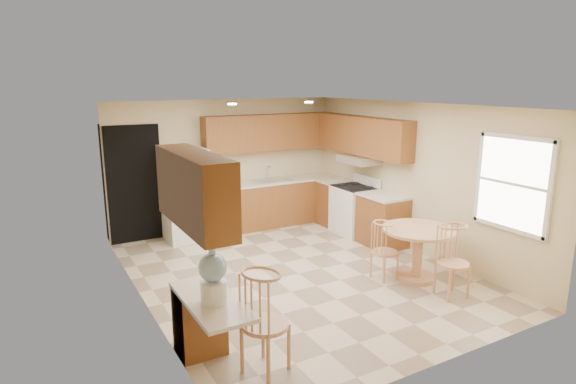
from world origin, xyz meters
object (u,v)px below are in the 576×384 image
dining_table (418,246)px  chair_desk (270,316)px  chair_table_b (459,257)px  chair_table_a (389,246)px  water_crock (213,277)px  stove (354,209)px  refrigerator (185,195)px

dining_table → chair_desk: 3.13m
dining_table → chair_table_b: 0.75m
chair_table_a → water_crock: size_ratio=1.51×
chair_table_a → stove: bearing=150.9°
chair_table_b → dining_table: bearing=-81.1°
chair_table_a → chair_desk: 2.83m
refrigerator → stove: refrigerator is taller
stove → dining_table: 2.27m
dining_table → chair_desk: size_ratio=1.00×
water_crock → dining_table: bearing=12.6°
chair_table_a → chair_desk: size_ratio=0.81×
dining_table → water_crock: bearing=-167.4°
dining_table → chair_table_b: chair_table_b is taller
chair_table_b → chair_table_a: bearing=-57.5°
chair_desk → water_crock: (-0.45, 0.29, 0.38)m
chair_table_a → chair_table_b: bearing=18.9°
stove → chair_table_a: 2.23m
chair_desk → chair_table_a: bearing=91.1°
chair_desk → stove: bearing=108.7°
dining_table → chair_table_a: size_ratio=1.23×
chair_table_b → water_crock: size_ratio=1.71×
chair_desk → water_crock: water_crock is taller
chair_desk → chair_table_b: bearing=71.6°
stove → dining_table: stove is taller
water_crock → chair_desk: bearing=-33.2°
refrigerator → chair_table_b: 4.79m
stove → chair_desk: stove is taller
chair_desk → refrigerator: bearing=148.0°
dining_table → water_crock: 3.52m
dining_table → chair_table_b: size_ratio=1.08×
chair_table_b → chair_desk: bearing=14.9°
chair_desk → water_crock: 0.66m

